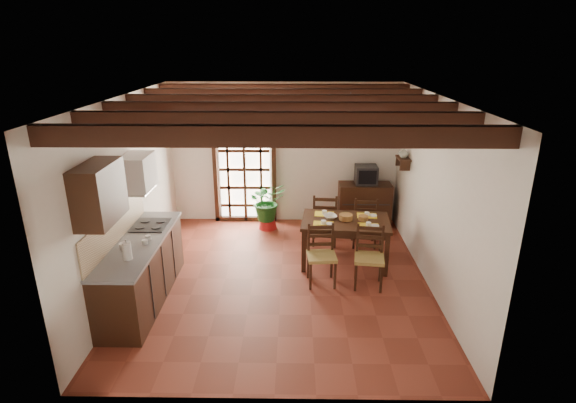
{
  "coord_description": "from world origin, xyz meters",
  "views": [
    {
      "loc": [
        0.2,
        -6.21,
        3.52
      ],
      "look_at": [
        0.1,
        0.4,
        1.15
      ],
      "focal_mm": 28.0,
      "sensor_mm": 36.0,
      "label": 1
    }
  ],
  "objects_px": {
    "chair_near_left": "(321,266)",
    "crt_tv": "(366,175)",
    "dining_table": "(345,226)",
    "chair_far_left": "(325,228)",
    "chair_near_right": "(369,268)",
    "pendant_lamp": "(349,139)",
    "kitchen_counter": "(142,270)",
    "sideboard": "(364,205)",
    "chair_far_right": "(364,230)",
    "potted_plant": "(267,201)"
  },
  "relations": [
    {
      "from": "kitchen_counter",
      "to": "pendant_lamp",
      "type": "distance_m",
      "value": 3.63
    },
    {
      "from": "chair_near_left",
      "to": "chair_near_right",
      "type": "height_order",
      "value": "chair_near_right"
    },
    {
      "from": "crt_tv",
      "to": "chair_far_left",
      "type": "bearing_deg",
      "value": -133.54
    },
    {
      "from": "kitchen_counter",
      "to": "sideboard",
      "type": "bearing_deg",
      "value": 38.49
    },
    {
      "from": "kitchen_counter",
      "to": "chair_far_left",
      "type": "bearing_deg",
      "value": 35.58
    },
    {
      "from": "chair_near_left",
      "to": "crt_tv",
      "type": "bearing_deg",
      "value": 62.83
    },
    {
      "from": "sideboard",
      "to": "crt_tv",
      "type": "height_order",
      "value": "crt_tv"
    },
    {
      "from": "dining_table",
      "to": "chair_far_left",
      "type": "relative_size",
      "value": 1.53
    },
    {
      "from": "kitchen_counter",
      "to": "chair_near_right",
      "type": "relative_size",
      "value": 2.4
    },
    {
      "from": "dining_table",
      "to": "chair_near_left",
      "type": "relative_size",
      "value": 1.62
    },
    {
      "from": "chair_near_left",
      "to": "sideboard",
      "type": "xyz_separation_m",
      "value": [
        0.98,
        2.33,
        0.15
      ]
    },
    {
      "from": "sideboard",
      "to": "potted_plant",
      "type": "distance_m",
      "value": 1.94
    },
    {
      "from": "chair_far_right",
      "to": "potted_plant",
      "type": "bearing_deg",
      "value": -20.64
    },
    {
      "from": "chair_near_left",
      "to": "potted_plant",
      "type": "distance_m",
      "value": 2.35
    },
    {
      "from": "kitchen_counter",
      "to": "chair_far_left",
      "type": "xyz_separation_m",
      "value": [
        2.71,
        1.94,
        -0.17
      ]
    },
    {
      "from": "kitchen_counter",
      "to": "sideboard",
      "type": "height_order",
      "value": "kitchen_counter"
    },
    {
      "from": "chair_far_left",
      "to": "crt_tv",
      "type": "distance_m",
      "value": 1.43
    },
    {
      "from": "chair_near_right",
      "to": "sideboard",
      "type": "distance_m",
      "value": 2.42
    },
    {
      "from": "dining_table",
      "to": "potted_plant",
      "type": "height_order",
      "value": "potted_plant"
    },
    {
      "from": "chair_far_left",
      "to": "potted_plant",
      "type": "distance_m",
      "value": 1.31
    },
    {
      "from": "dining_table",
      "to": "potted_plant",
      "type": "relative_size",
      "value": 0.74
    },
    {
      "from": "chair_near_left",
      "to": "chair_near_right",
      "type": "xyz_separation_m",
      "value": [
        0.71,
        -0.07,
        0.0
      ]
    },
    {
      "from": "chair_far_left",
      "to": "pendant_lamp",
      "type": "height_order",
      "value": "pendant_lamp"
    },
    {
      "from": "chair_far_left",
      "to": "pendant_lamp",
      "type": "distance_m",
      "value": 1.91
    },
    {
      "from": "chair_near_left",
      "to": "crt_tv",
      "type": "height_order",
      "value": "crt_tv"
    },
    {
      "from": "chair_far_left",
      "to": "crt_tv",
      "type": "relative_size",
      "value": 2.32
    },
    {
      "from": "dining_table",
      "to": "chair_far_right",
      "type": "bearing_deg",
      "value": 63.88
    },
    {
      "from": "chair_far_left",
      "to": "sideboard",
      "type": "height_order",
      "value": "chair_far_left"
    },
    {
      "from": "dining_table",
      "to": "chair_near_right",
      "type": "bearing_deg",
      "value": -63.9
    },
    {
      "from": "chair_far_right",
      "to": "potted_plant",
      "type": "relative_size",
      "value": 0.47
    },
    {
      "from": "kitchen_counter",
      "to": "potted_plant",
      "type": "distance_m",
      "value": 3.09
    },
    {
      "from": "kitchen_counter",
      "to": "potted_plant",
      "type": "height_order",
      "value": "potted_plant"
    },
    {
      "from": "dining_table",
      "to": "chair_near_right",
      "type": "height_order",
      "value": "chair_near_right"
    },
    {
      "from": "pendant_lamp",
      "to": "kitchen_counter",
      "type": "bearing_deg",
      "value": -156.78
    },
    {
      "from": "chair_near_right",
      "to": "pendant_lamp",
      "type": "distance_m",
      "value": 2.0
    },
    {
      "from": "chair_near_right",
      "to": "chair_far_left",
      "type": "xyz_separation_m",
      "value": [
        -0.57,
        1.51,
        0.01
      ]
    },
    {
      "from": "sideboard",
      "to": "crt_tv",
      "type": "distance_m",
      "value": 0.63
    },
    {
      "from": "dining_table",
      "to": "chair_far_right",
      "type": "height_order",
      "value": "chair_far_right"
    },
    {
      "from": "chair_near_right",
      "to": "crt_tv",
      "type": "bearing_deg",
      "value": 91.23
    },
    {
      "from": "crt_tv",
      "to": "potted_plant",
      "type": "xyz_separation_m",
      "value": [
        -1.93,
        -0.19,
        -0.49
      ]
    },
    {
      "from": "kitchen_counter",
      "to": "chair_far_right",
      "type": "xyz_separation_m",
      "value": [
        3.42,
        1.87,
        -0.18
      ]
    },
    {
      "from": "dining_table",
      "to": "chair_far_left",
      "type": "xyz_separation_m",
      "value": [
        -0.28,
        0.75,
        -0.36
      ]
    },
    {
      "from": "sideboard",
      "to": "pendant_lamp",
      "type": "height_order",
      "value": "pendant_lamp"
    },
    {
      "from": "chair_far_left",
      "to": "chair_far_right",
      "type": "bearing_deg",
      "value": 179.69
    },
    {
      "from": "dining_table",
      "to": "chair_far_right",
      "type": "distance_m",
      "value": 0.89
    },
    {
      "from": "chair_near_left",
      "to": "chair_near_right",
      "type": "relative_size",
      "value": 0.99
    },
    {
      "from": "dining_table",
      "to": "sideboard",
      "type": "relative_size",
      "value": 1.46
    },
    {
      "from": "sideboard",
      "to": "crt_tv",
      "type": "xyz_separation_m",
      "value": [
        0.0,
        -0.01,
        0.63
      ]
    },
    {
      "from": "chair_far_right",
      "to": "crt_tv",
      "type": "height_order",
      "value": "crt_tv"
    },
    {
      "from": "crt_tv",
      "to": "potted_plant",
      "type": "bearing_deg",
      "value": -174.19
    }
  ]
}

